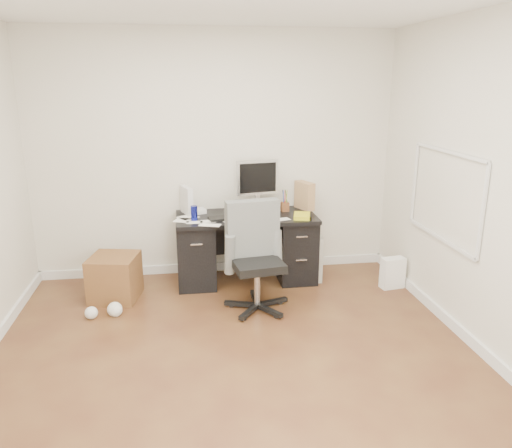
{
  "coord_description": "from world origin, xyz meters",
  "views": [
    {
      "loc": [
        -0.36,
        -3.51,
        2.17
      ],
      "look_at": [
        0.34,
        1.2,
        0.78
      ],
      "focal_mm": 35.0,
      "sensor_mm": 36.0,
      "label": 1
    }
  ],
  "objects_px": {
    "lcd_monitor": "(257,186)",
    "wicker_basket": "(115,277)",
    "office_chair": "(257,258)",
    "keyboard": "(231,218)",
    "desk": "(246,246)",
    "pc_tower": "(309,254)"
  },
  "relations": [
    {
      "from": "lcd_monitor",
      "to": "wicker_basket",
      "type": "distance_m",
      "value": 1.78
    },
    {
      "from": "lcd_monitor",
      "to": "office_chair",
      "type": "height_order",
      "value": "lcd_monitor"
    },
    {
      "from": "keyboard",
      "to": "office_chair",
      "type": "distance_m",
      "value": 0.7
    },
    {
      "from": "desk",
      "to": "office_chair",
      "type": "distance_m",
      "value": 0.76
    },
    {
      "from": "lcd_monitor",
      "to": "office_chair",
      "type": "bearing_deg",
      "value": -108.37
    },
    {
      "from": "desk",
      "to": "lcd_monitor",
      "type": "height_order",
      "value": "lcd_monitor"
    },
    {
      "from": "desk",
      "to": "wicker_basket",
      "type": "relative_size",
      "value": 3.3
    },
    {
      "from": "keyboard",
      "to": "lcd_monitor",
      "type": "bearing_deg",
      "value": 27.54
    },
    {
      "from": "desk",
      "to": "office_chair",
      "type": "height_order",
      "value": "office_chair"
    },
    {
      "from": "lcd_monitor",
      "to": "keyboard",
      "type": "distance_m",
      "value": 0.48
    },
    {
      "from": "office_chair",
      "to": "wicker_basket",
      "type": "height_order",
      "value": "office_chair"
    },
    {
      "from": "office_chair",
      "to": "lcd_monitor",
      "type": "bearing_deg",
      "value": 73.71
    },
    {
      "from": "desk",
      "to": "keyboard",
      "type": "bearing_deg",
      "value": -147.11
    },
    {
      "from": "pc_tower",
      "to": "keyboard",
      "type": "bearing_deg",
      "value": -165.78
    },
    {
      "from": "lcd_monitor",
      "to": "wicker_basket",
      "type": "bearing_deg",
      "value": -174.61
    },
    {
      "from": "pc_tower",
      "to": "lcd_monitor",
      "type": "bearing_deg",
      "value": 176.05
    },
    {
      "from": "wicker_basket",
      "to": "keyboard",
      "type": "bearing_deg",
      "value": 8.15
    },
    {
      "from": "lcd_monitor",
      "to": "pc_tower",
      "type": "bearing_deg",
      "value": -18.27
    },
    {
      "from": "keyboard",
      "to": "desk",
      "type": "bearing_deg",
      "value": 23.33
    },
    {
      "from": "desk",
      "to": "lcd_monitor",
      "type": "bearing_deg",
      "value": 41.63
    },
    {
      "from": "desk",
      "to": "wicker_basket",
      "type": "bearing_deg",
      "value": -168.38
    },
    {
      "from": "keyboard",
      "to": "office_chair",
      "type": "xyz_separation_m",
      "value": [
        0.18,
        -0.64,
        -0.24
      ]
    }
  ]
}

